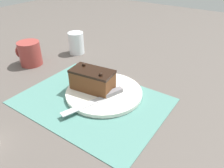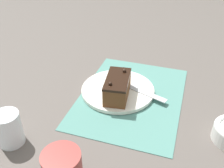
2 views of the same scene
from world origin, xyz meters
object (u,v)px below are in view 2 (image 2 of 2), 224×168
object	(u,v)px
serving_knife	(129,85)
cake_plate	(118,90)
chocolate_cake	(117,87)
drinking_glass	(9,129)

from	to	relation	value
serving_knife	cake_plate	bearing A→B (deg)	-35.88
cake_plate	serving_knife	bearing A→B (deg)	124.95
chocolate_cake	serving_knife	xyz separation A→B (m)	(-0.06, 0.02, -0.03)
cake_plate	drinking_glass	size ratio (longest dim) A/B	2.59
cake_plate	chocolate_cake	bearing A→B (deg)	14.35
serving_knife	drinking_glass	distance (m)	0.42
drinking_glass	chocolate_cake	bearing A→B (deg)	141.34
chocolate_cake	drinking_glass	size ratio (longest dim) A/B	1.53
chocolate_cake	drinking_glass	xyz separation A→B (m)	(0.28, -0.22, -0.00)
cake_plate	drinking_glass	world-z (taller)	drinking_glass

